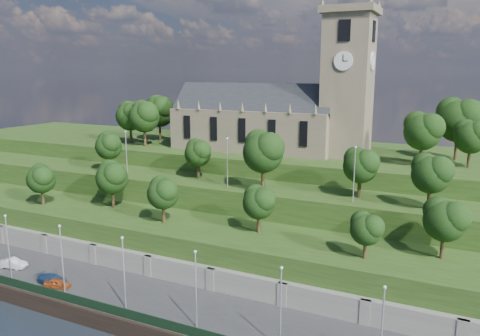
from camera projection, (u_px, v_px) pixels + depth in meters
The scene contains 16 objects.
promenade at pixel (157, 306), 59.39m from camera, with size 160.00×12.00×2.00m, color #2D2D30.
quay_wall at pixel (126, 329), 54.02m from camera, with size 160.00×0.50×2.20m, color black.
fence at pixel (129, 314), 54.29m from camera, with size 160.00×0.10×1.20m, color black.
retaining_wall at pixel (182, 277), 64.37m from camera, with size 160.00×2.10×5.00m.
embankment_lower at pixel (203, 252), 69.39m from camera, with size 160.00×12.00×8.00m, color #254115.
embankment_upper at pixel (236, 218), 78.71m from camera, with size 160.00×10.00×12.00m, color #254115.
hilltop at pixel (280, 183), 96.97m from camera, with size 160.00×32.00×15.00m, color #254115.
church at pixel (278, 112), 90.04m from camera, with size 38.60×12.35×27.60m.
trees_lower at pixel (201, 193), 68.05m from camera, with size 67.69×9.02×7.94m.
trees_upper at pixel (265, 155), 73.02m from camera, with size 61.14×8.49×9.48m.
trees_hilltop at pixel (275, 118), 89.52m from camera, with size 72.36×16.84×10.94m.
lamp_posts_promenade at pixel (124, 268), 55.87m from camera, with size 60.36×0.36×9.20m.
lamp_posts_upper at pixel (227, 159), 73.89m from camera, with size 40.36×0.36×8.13m.
car_left at pixel (57, 283), 62.22m from camera, with size 1.43×3.55×1.21m, color #AB4B1C.
car_middle at pixel (12, 263), 68.47m from camera, with size 1.52×4.35×1.43m, color silver.
car_right at pixel (53, 279), 63.40m from camera, with size 1.75×4.30×1.25m, color navy.
Camera 1 is at (33.05, -38.72, 30.27)m, focal length 35.00 mm.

